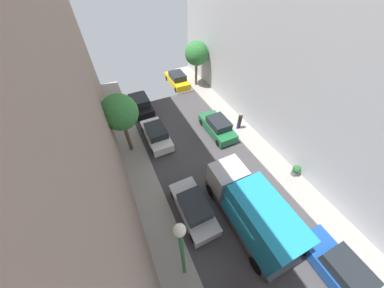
{
  "coord_description": "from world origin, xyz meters",
  "views": [
    {
      "loc": [
        -5.22,
        -2.79,
        12.55
      ],
      "look_at": [
        -0.27,
        7.59,
        0.5
      ],
      "focal_mm": 18.25,
      "sensor_mm": 36.0,
      "label": 1
    }
  ],
  "objects_px": {
    "potted_plant_4": "(113,116)",
    "lamp_post": "(182,249)",
    "parked_car_left_5": "(141,104)",
    "parked_car_left_3": "(194,208)",
    "parked_car_left_4": "(156,134)",
    "potted_plant_3": "(296,170)",
    "parked_car_right_2": "(218,127)",
    "street_tree_1": "(196,54)",
    "delivery_truck": "(252,211)",
    "pedestrian": "(240,120)",
    "street_tree_0": "(120,113)",
    "parked_car_right_3": "(177,80)",
    "parked_car_right_1": "(341,270)"
  },
  "relations": [
    {
      "from": "street_tree_1",
      "to": "lamp_post",
      "type": "distance_m",
      "value": 19.82
    },
    {
      "from": "pedestrian",
      "to": "potted_plant_3",
      "type": "bearing_deg",
      "value": -83.13
    },
    {
      "from": "parked_car_right_2",
      "to": "lamp_post",
      "type": "xyz_separation_m",
      "value": [
        -7.3,
        -8.93,
        3.48
      ]
    },
    {
      "from": "parked_car_left_4",
      "to": "street_tree_0",
      "type": "distance_m",
      "value": 4.04
    },
    {
      "from": "delivery_truck",
      "to": "parked_car_left_5",
      "type": "bearing_deg",
      "value": 100.39
    },
    {
      "from": "delivery_truck",
      "to": "pedestrian",
      "type": "height_order",
      "value": "delivery_truck"
    },
    {
      "from": "parked_car_left_4",
      "to": "delivery_truck",
      "type": "height_order",
      "value": "delivery_truck"
    },
    {
      "from": "potted_plant_4",
      "to": "lamp_post",
      "type": "bearing_deg",
      "value": -85.62
    },
    {
      "from": "parked_car_left_4",
      "to": "lamp_post",
      "type": "height_order",
      "value": "lamp_post"
    },
    {
      "from": "parked_car_right_3",
      "to": "pedestrian",
      "type": "relative_size",
      "value": 2.44
    },
    {
      "from": "parked_car_left_4",
      "to": "parked_car_right_2",
      "type": "height_order",
      "value": "same"
    },
    {
      "from": "parked_car_left_5",
      "to": "street_tree_1",
      "type": "distance_m",
      "value": 8.31
    },
    {
      "from": "parked_car_right_3",
      "to": "potted_plant_4",
      "type": "xyz_separation_m",
      "value": [
        -8.43,
        -3.77,
        -0.08
      ]
    },
    {
      "from": "parked_car_left_3",
      "to": "street_tree_1",
      "type": "xyz_separation_m",
      "value": [
        7.43,
        14.69,
        3.15
      ]
    },
    {
      "from": "parked_car_right_1",
      "to": "lamp_post",
      "type": "distance_m",
      "value": 8.83
    },
    {
      "from": "parked_car_left_3",
      "to": "parked_car_right_1",
      "type": "xyz_separation_m",
      "value": [
        5.4,
        -6.34,
        0.0
      ]
    },
    {
      "from": "potted_plant_4",
      "to": "parked_car_right_1",
      "type": "bearing_deg",
      "value": -65.32
    },
    {
      "from": "parked_car_right_2",
      "to": "street_tree_1",
      "type": "height_order",
      "value": "street_tree_1"
    },
    {
      "from": "parked_car_right_1",
      "to": "potted_plant_4",
      "type": "bearing_deg",
      "value": 114.68
    },
    {
      "from": "parked_car_left_3",
      "to": "street_tree_1",
      "type": "bearing_deg",
      "value": 63.17
    },
    {
      "from": "parked_car_right_3",
      "to": "street_tree_0",
      "type": "bearing_deg",
      "value": -132.72
    },
    {
      "from": "parked_car_left_5",
      "to": "delivery_truck",
      "type": "bearing_deg",
      "value": -79.61
    },
    {
      "from": "street_tree_1",
      "to": "potted_plant_3",
      "type": "bearing_deg",
      "value": -87.05
    },
    {
      "from": "parked_car_left_5",
      "to": "parked_car_right_1",
      "type": "height_order",
      "value": "same"
    },
    {
      "from": "pedestrian",
      "to": "lamp_post",
      "type": "bearing_deg",
      "value": -137.88
    },
    {
      "from": "parked_car_left_3",
      "to": "parked_car_right_1",
      "type": "distance_m",
      "value": 8.33
    },
    {
      "from": "pedestrian",
      "to": "lamp_post",
      "type": "distance_m",
      "value": 13.0
    },
    {
      "from": "delivery_truck",
      "to": "potted_plant_4",
      "type": "xyz_separation_m",
      "value": [
        -5.73,
        14.04,
        -1.15
      ]
    },
    {
      "from": "parked_car_left_4",
      "to": "street_tree_1",
      "type": "xyz_separation_m",
      "value": [
        7.43,
        7.12,
        3.15
      ]
    },
    {
      "from": "parked_car_right_2",
      "to": "lamp_post",
      "type": "relative_size",
      "value": 0.67
    },
    {
      "from": "street_tree_1",
      "to": "potted_plant_3",
      "type": "height_order",
      "value": "street_tree_1"
    },
    {
      "from": "parked_car_right_1",
      "to": "parked_car_right_3",
      "type": "bearing_deg",
      "value": 90.0
    },
    {
      "from": "parked_car_left_4",
      "to": "potted_plant_3",
      "type": "distance_m",
      "value": 11.58
    },
    {
      "from": "delivery_truck",
      "to": "lamp_post",
      "type": "height_order",
      "value": "lamp_post"
    },
    {
      "from": "parked_car_right_1",
      "to": "potted_plant_4",
      "type": "distance_m",
      "value": 20.19
    },
    {
      "from": "parked_car_right_2",
      "to": "street_tree_1",
      "type": "relative_size",
      "value": 0.83
    },
    {
      "from": "parked_car_right_1",
      "to": "delivery_truck",
      "type": "bearing_deg",
      "value": 122.09
    },
    {
      "from": "street_tree_1",
      "to": "parked_car_right_2",
      "type": "bearing_deg",
      "value": -103.35
    },
    {
      "from": "potted_plant_4",
      "to": "pedestrian",
      "type": "bearing_deg",
      "value": -31.12
    },
    {
      "from": "parked_car_right_2",
      "to": "parked_car_right_3",
      "type": "relative_size",
      "value": 1.0
    },
    {
      "from": "lamp_post",
      "to": "parked_car_right_1",
      "type": "bearing_deg",
      "value": -25.92
    },
    {
      "from": "parked_car_right_3",
      "to": "street_tree_0",
      "type": "distance_m",
      "value": 11.89
    },
    {
      "from": "parked_car_left_3",
      "to": "potted_plant_3",
      "type": "bearing_deg",
      "value": -4.13
    },
    {
      "from": "parked_car_right_1",
      "to": "potted_plant_3",
      "type": "relative_size",
      "value": 4.42
    },
    {
      "from": "parked_car_left_4",
      "to": "lamp_post",
      "type": "bearing_deg",
      "value": -100.4
    },
    {
      "from": "parked_car_left_5",
      "to": "street_tree_0",
      "type": "bearing_deg",
      "value": -113.91
    },
    {
      "from": "pedestrian",
      "to": "street_tree_0",
      "type": "relative_size",
      "value": 0.33
    },
    {
      "from": "parked_car_left_5",
      "to": "parked_car_left_3",
      "type": "bearing_deg",
      "value": -90.0
    },
    {
      "from": "parked_car_left_3",
      "to": "parked_car_left_4",
      "type": "xyz_separation_m",
      "value": [
        0.0,
        7.56,
        0.0
      ]
    },
    {
      "from": "parked_car_left_3",
      "to": "parked_car_right_3",
      "type": "distance_m",
      "value": 16.67
    }
  ]
}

